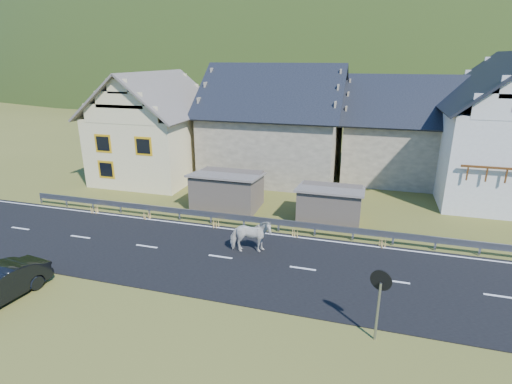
% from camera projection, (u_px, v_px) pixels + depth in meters
% --- Properties ---
extents(ground, '(160.00, 160.00, 0.00)m').
position_uv_depth(ground, '(221.00, 258.00, 19.20)').
color(ground, '#484C1B').
rests_on(ground, ground).
extents(road, '(60.00, 7.00, 0.04)m').
position_uv_depth(road, '(221.00, 257.00, 19.20)').
color(road, black).
rests_on(road, ground).
extents(lane_markings, '(60.00, 6.60, 0.01)m').
position_uv_depth(lane_markings, '(221.00, 257.00, 19.19)').
color(lane_markings, silver).
rests_on(lane_markings, road).
extents(guardrail, '(28.10, 0.09, 0.75)m').
position_uv_depth(guardrail, '(244.00, 219.00, 22.37)').
color(guardrail, '#93969B').
rests_on(guardrail, ground).
extents(shed_left, '(4.30, 3.30, 2.40)m').
position_uv_depth(shed_left, '(227.00, 191.00, 25.29)').
color(shed_left, brown).
rests_on(shed_left, ground).
extents(shed_right, '(3.80, 2.90, 2.20)m').
position_uv_depth(shed_right, '(330.00, 205.00, 23.15)').
color(shed_right, brown).
rests_on(shed_right, ground).
extents(house_cream, '(7.80, 9.80, 8.30)m').
position_uv_depth(house_cream, '(155.00, 121.00, 31.37)').
color(house_cream, beige).
rests_on(house_cream, ground).
extents(house_stone_a, '(10.80, 9.80, 8.90)m').
position_uv_depth(house_stone_a, '(275.00, 117.00, 31.63)').
color(house_stone_a, '#B0A58B').
rests_on(house_stone_a, ground).
extents(house_stone_b, '(9.80, 8.80, 8.10)m').
position_uv_depth(house_stone_b, '(406.00, 124.00, 30.93)').
color(house_stone_b, '#B0A58B').
rests_on(house_stone_b, ground).
extents(house_white, '(8.80, 10.80, 9.70)m').
position_uv_depth(house_white, '(507.00, 122.00, 26.34)').
color(house_white, silver).
rests_on(house_white, ground).
extents(mountain, '(440.00, 280.00, 260.00)m').
position_uv_depth(mountain, '(369.00, 122.00, 188.00)').
color(mountain, '#233D14').
rests_on(mountain, ground).
extents(conifer_patch, '(76.00, 50.00, 28.00)m').
position_uv_depth(conifer_patch, '(184.00, 67.00, 131.88)').
color(conifer_patch, black).
rests_on(conifer_patch, ground).
extents(horse, '(1.42, 2.19, 1.71)m').
position_uv_depth(horse, '(250.00, 236.00, 19.40)').
color(horse, beige).
rests_on(horse, road).
extents(traffic_mirror, '(0.70, 0.30, 2.61)m').
position_uv_depth(traffic_mirror, '(380.00, 289.00, 13.09)').
color(traffic_mirror, '#93969B').
rests_on(traffic_mirror, ground).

